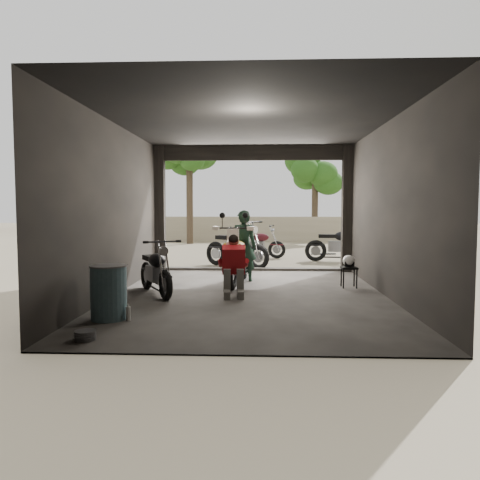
# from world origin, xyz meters

# --- Properties ---
(ground) EXTENTS (80.00, 80.00, 0.00)m
(ground) POSITION_xyz_m (0.00, 0.00, 0.00)
(ground) COLOR #7A6D56
(ground) RESTS_ON ground
(garage) EXTENTS (7.00, 7.13, 3.20)m
(garage) POSITION_xyz_m (0.00, 0.55, 1.28)
(garage) COLOR #2D2B28
(garage) RESTS_ON ground
(boundary_wall) EXTENTS (18.00, 0.30, 1.20)m
(boundary_wall) POSITION_xyz_m (0.00, 14.00, 0.60)
(boundary_wall) COLOR gray
(boundary_wall) RESTS_ON ground
(tree_left) EXTENTS (2.20, 2.20, 5.60)m
(tree_left) POSITION_xyz_m (-3.00, 12.50, 3.99)
(tree_left) COLOR #382B1E
(tree_left) RESTS_ON ground
(tree_right) EXTENTS (2.20, 2.20, 5.00)m
(tree_right) POSITION_xyz_m (2.80, 14.00, 3.56)
(tree_right) COLOR #382B1E
(tree_right) RESTS_ON ground
(main_bike) EXTENTS (1.02, 2.00, 1.28)m
(main_bike) POSITION_xyz_m (-0.27, 1.33, 0.64)
(main_bike) COLOR #EFE6CA
(main_bike) RESTS_ON ground
(left_bike) EXTENTS (1.33, 1.68, 1.06)m
(left_bike) POSITION_xyz_m (-1.77, 0.08, 0.53)
(left_bike) COLOR black
(left_bike) RESTS_ON ground
(outside_bike_a) EXTENTS (1.99, 1.75, 1.28)m
(outside_bike_a) POSITION_xyz_m (-0.46, 4.18, 0.64)
(outside_bike_a) COLOR black
(outside_bike_a) RESTS_ON ground
(outside_bike_b) EXTENTS (1.68, 0.95, 1.07)m
(outside_bike_b) POSITION_xyz_m (0.11, 6.58, 0.54)
(outside_bike_b) COLOR #471117
(outside_bike_b) RESTS_ON ground
(outside_bike_c) EXTENTS (1.87, 0.88, 1.23)m
(outside_bike_c) POSITION_xyz_m (2.61, 5.66, 0.62)
(outside_bike_c) COLOR black
(outside_bike_c) RESTS_ON ground
(rider) EXTENTS (0.58, 0.38, 1.59)m
(rider) POSITION_xyz_m (-0.18, 1.71, 0.79)
(rider) COLOR black
(rider) RESTS_ON ground
(mechanic) EXTENTS (0.62, 0.80, 1.11)m
(mechanic) POSITION_xyz_m (-0.29, -0.09, 0.55)
(mechanic) COLOR red
(mechanic) RESTS_ON ground
(stool) EXTENTS (0.32, 0.32, 0.44)m
(stool) POSITION_xyz_m (2.00, 0.96, 0.37)
(stool) COLOR black
(stool) RESTS_ON ground
(helmet) EXTENTS (0.27, 0.29, 0.24)m
(helmet) POSITION_xyz_m (2.00, 1.00, 0.56)
(helmet) COLOR white
(helmet) RESTS_ON stool
(oil_drum) EXTENTS (0.56, 0.56, 0.80)m
(oil_drum) POSITION_xyz_m (-2.00, -1.93, 0.40)
(oil_drum) COLOR #3F606A
(oil_drum) RESTS_ON ground
(sign_post) EXTENTS (0.70, 0.08, 2.09)m
(sign_post) POSITION_xyz_m (3.33, 2.40, 1.38)
(sign_post) COLOR black
(sign_post) RESTS_ON ground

